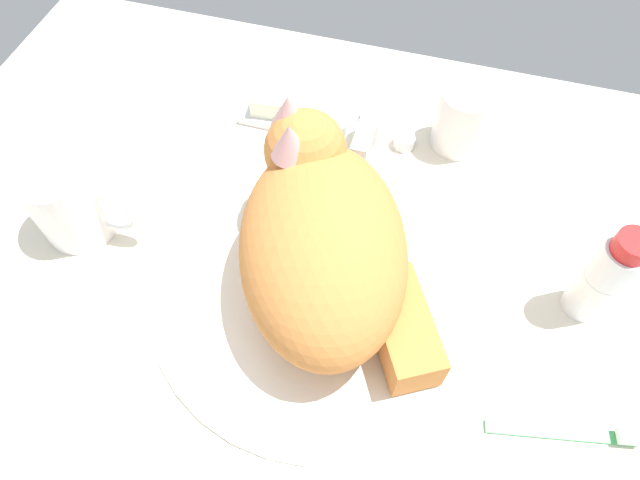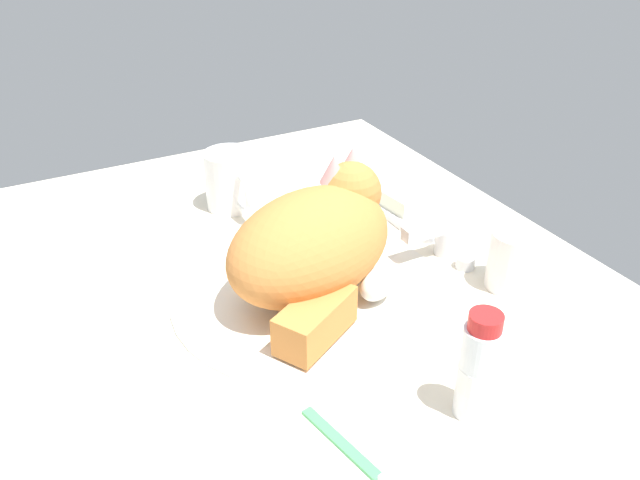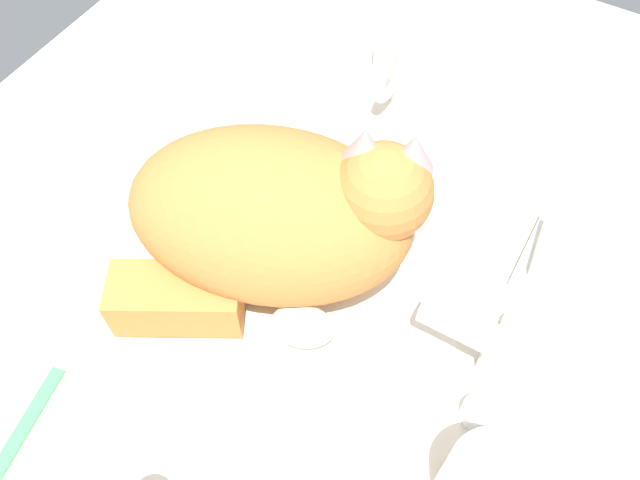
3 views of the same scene
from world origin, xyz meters
The scene contains 8 objects.
ground_plane centered at (0.00, 0.00, -1.50)cm, with size 110.00×82.50×3.00cm, color silver.
sink_basin centered at (0.00, 0.00, 0.44)cm, with size 37.71×37.71×0.88cm, color white.
faucet centered at (0.00, 21.70, 2.59)cm, with size 11.88×9.60×6.06cm.
cat centered at (-0.06, 0.91, 8.08)cm, with size 26.17×29.13×16.32cm.
coffee_mug centered at (-28.96, 0.02, 4.91)cm, with size 12.73×8.28×9.81cm.
soap_dish centered at (-13.09, 23.74, 0.60)cm, with size 9.00×6.40×1.20cm, color white.
soap_bar centered at (-13.09, 23.74, 2.53)cm, with size 6.13×4.72×2.66cm, color silver.
toothbrush centered at (26.83, -8.85, 0.53)cm, with size 14.12×3.95×1.60cm.
Camera 3 is at (26.41, 20.30, 53.86)cm, focal length 36.51 mm.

